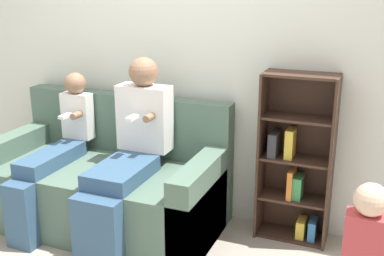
{
  "coord_description": "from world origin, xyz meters",
  "views": [
    {
      "loc": [
        1.5,
        -2.34,
        1.81
      ],
      "look_at": [
        0.31,
        0.6,
        0.83
      ],
      "focal_mm": 45.0,
      "sensor_mm": 36.0,
      "label": 1
    }
  ],
  "objects_px": {
    "child_seated": "(53,154)",
    "adult_seated": "(129,150)",
    "bookshelf": "(296,162)",
    "toddler_standing": "(365,251)",
    "couch": "(107,185)"
  },
  "relations": [
    {
      "from": "child_seated",
      "to": "adult_seated",
      "type": "bearing_deg",
      "value": 5.11
    },
    {
      "from": "child_seated",
      "to": "toddler_standing",
      "type": "xyz_separation_m",
      "value": [
        2.24,
        -0.31,
        -0.14
      ]
    },
    {
      "from": "adult_seated",
      "to": "child_seated",
      "type": "height_order",
      "value": "adult_seated"
    },
    {
      "from": "couch",
      "to": "child_seated",
      "type": "bearing_deg",
      "value": -157.64
    },
    {
      "from": "couch",
      "to": "adult_seated",
      "type": "bearing_deg",
      "value": -19.44
    },
    {
      "from": "child_seated",
      "to": "bookshelf",
      "type": "bearing_deg",
      "value": 16.08
    },
    {
      "from": "couch",
      "to": "child_seated",
      "type": "height_order",
      "value": "child_seated"
    },
    {
      "from": "toddler_standing",
      "to": "bookshelf",
      "type": "xyz_separation_m",
      "value": [
        -0.52,
        0.8,
        0.14
      ]
    },
    {
      "from": "child_seated",
      "to": "toddler_standing",
      "type": "distance_m",
      "value": 2.27
    },
    {
      "from": "couch",
      "to": "bookshelf",
      "type": "xyz_separation_m",
      "value": [
        1.36,
        0.35,
        0.26
      ]
    },
    {
      "from": "couch",
      "to": "bookshelf",
      "type": "distance_m",
      "value": 1.43
    },
    {
      "from": "toddler_standing",
      "to": "bookshelf",
      "type": "distance_m",
      "value": 0.97
    },
    {
      "from": "bookshelf",
      "to": "couch",
      "type": "bearing_deg",
      "value": -165.65
    },
    {
      "from": "child_seated",
      "to": "bookshelf",
      "type": "xyz_separation_m",
      "value": [
        1.72,
        0.5,
        0.01
      ]
    },
    {
      "from": "adult_seated",
      "to": "bookshelf",
      "type": "distance_m",
      "value": 1.19
    }
  ]
}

